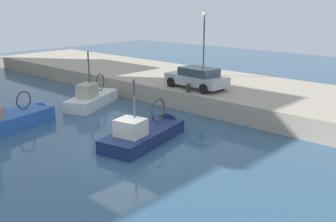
{
  "coord_description": "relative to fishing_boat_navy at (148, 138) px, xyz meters",
  "views": [
    {
      "loc": [
        -11.15,
        -13.19,
        6.7
      ],
      "look_at": [
        3.26,
        0.0,
        1.2
      ],
      "focal_mm": 41.12,
      "sensor_mm": 36.0,
      "label": 1
    }
  ],
  "objects": [
    {
      "name": "mooring_bollard_mid",
      "position": [
        5.6,
        1.98,
        1.37
      ],
      "size": [
        0.28,
        0.28,
        0.55
      ],
      "primitive_type": "cylinder",
      "color": "#2D2D33",
      "rests_on": "quay_wall"
    },
    {
      "name": "fishing_boat_white",
      "position": [
        2.48,
        7.7,
        0.02
      ],
      "size": [
        5.61,
        3.77,
        4.47
      ],
      "color": "white",
      "rests_on": "ground"
    },
    {
      "name": "quay_streetlamp",
      "position": [
        11.25,
        5.13,
        4.35
      ],
      "size": [
        0.36,
        0.36,
        4.83
      ],
      "color": "#38383D",
      "rests_on": "quay_wall"
    },
    {
      "name": "fishing_boat_navy",
      "position": [
        0.0,
        0.0,
        0.0
      ],
      "size": [
        6.0,
        3.02,
        4.18
      ],
      "color": "navy",
      "rests_on": "ground"
    },
    {
      "name": "fishing_boat_blue",
      "position": [
        -4.07,
        7.02,
        -0.01
      ],
      "size": [
        7.17,
        3.33,
        4.46
      ],
      "color": "#2D60B7",
      "rests_on": "ground"
    },
    {
      "name": "water_surface",
      "position": [
        -1.75,
        -0.02,
        -0.11
      ],
      "size": [
        80.0,
        80.0,
        0.0
      ],
      "primitive_type": "plane",
      "color": "#335675",
      "rests_on": "ground"
    },
    {
      "name": "parked_car_silver",
      "position": [
        6.95,
        2.36,
        1.82
      ],
      "size": [
        2.27,
        4.44,
        1.41
      ],
      "color": "#B7B7BC",
      "rests_on": "quay_wall"
    },
    {
      "name": "quay_wall",
      "position": [
        9.75,
        -0.02,
        0.49
      ],
      "size": [
        9.0,
        56.0,
        1.2
      ],
      "primitive_type": "cube",
      "color": "#ADA08C",
      "rests_on": "ground"
    }
  ]
}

